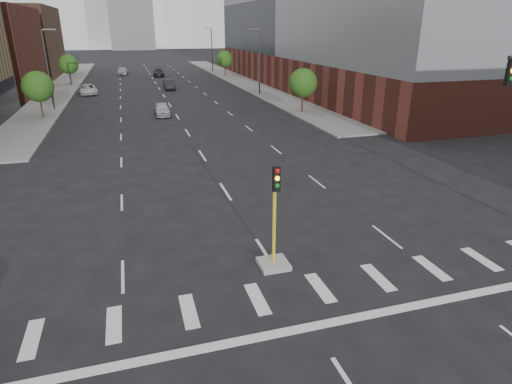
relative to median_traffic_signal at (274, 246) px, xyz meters
name	(u,v)px	position (x,y,z in m)	size (l,w,h in m)	color
sidewalk_left_far	(64,85)	(-15.00, 65.03, -0.90)	(5.00, 92.00, 0.15)	gray
sidewalk_right_far	(237,80)	(15.00, 65.03, -0.90)	(5.00, 92.00, 0.15)	gray
building_left_far_b	(0,42)	(-27.50, 83.03, 5.53)	(20.00, 24.00, 13.00)	brown
building_right_main	(348,15)	(29.50, 51.03, 10.03)	(24.00, 70.00, 22.00)	brown
median_traffic_signal	(274,246)	(0.00, 0.00, 0.00)	(1.20, 1.20, 4.40)	#999993
streetlight_right_a	(259,59)	(13.41, 46.03, 4.04)	(1.60, 0.22, 9.07)	#2D2D30
streetlight_right_b	(212,48)	(13.41, 81.03, 4.04)	(1.60, 0.22, 9.07)	#2D2D30
streetlight_left	(48,67)	(-13.41, 41.03, 4.04)	(1.60, 0.22, 9.07)	#2D2D30
tree_left_near	(38,87)	(-14.00, 36.03, 2.42)	(3.20, 3.20, 4.85)	#382619
tree_left_far	(68,64)	(-14.00, 66.03, 2.42)	(3.20, 3.20, 4.85)	#382619
tree_right_near	(303,83)	(14.00, 31.03, 2.42)	(3.20, 3.20, 4.85)	#382619
tree_right_far	(225,59)	(14.00, 71.03, 2.42)	(3.20, 3.20, 4.85)	#382619
car_near_left	(162,109)	(-1.50, 34.13, -0.27)	(1.67, 4.15, 1.41)	#B9B9BE
car_mid_right	(169,84)	(1.50, 55.68, -0.22)	(1.60, 4.58, 1.51)	black
car_far_left	(88,89)	(-10.50, 53.61, -0.26)	(2.37, 5.13, 1.43)	#BEBEBE
car_deep_right	(159,73)	(1.50, 75.49, -0.23)	(2.09, 5.14, 1.49)	black
car_distant	(123,71)	(-5.44, 80.45, -0.16)	(1.91, 4.76, 1.62)	#A3A3A8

